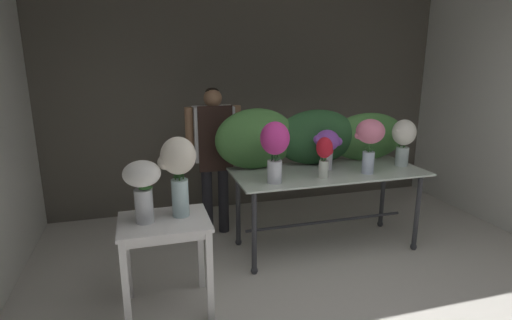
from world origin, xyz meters
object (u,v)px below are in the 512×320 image
(vase_magenta_dahlias, at_px, (275,145))
(vase_crimson_stock, at_px, (324,154))
(vase_white_roses_tall, at_px, (143,184))
(vase_violet_snapdragons, at_px, (327,145))
(display_table_glass, at_px, (328,183))
(florist, at_px, (214,145))
(side_table_white, at_px, (165,233))
(vase_ivory_carnations, at_px, (403,138))
(vase_cream_lisianthus_tall, at_px, (179,166))
(vase_rosy_lilies, at_px, (370,137))

(vase_magenta_dahlias, height_order, vase_crimson_stock, vase_magenta_dahlias)
(vase_magenta_dahlias, distance_m, vase_white_roses_tall, 1.26)
(vase_violet_snapdragons, bearing_deg, display_table_glass, -94.92)
(florist, bearing_deg, vase_white_roses_tall, -120.45)
(display_table_glass, bearing_deg, vase_violet_snapdragons, 85.08)
(side_table_white, height_order, florist, florist)
(side_table_white, height_order, vase_white_roses_tall, vase_white_roses_tall)
(display_table_glass, distance_m, vase_ivory_carnations, 0.96)
(side_table_white, distance_m, florist, 1.53)
(florist, bearing_deg, side_table_white, -115.87)
(vase_magenta_dahlias, bearing_deg, vase_violet_snapdragons, 23.22)
(display_table_glass, height_order, side_table_white, display_table_glass)
(vase_crimson_stock, bearing_deg, florist, 135.10)
(display_table_glass, relative_size, vase_violet_snapdragons, 4.73)
(display_table_glass, bearing_deg, florist, 146.44)
(side_table_white, height_order, vase_cream_lisianthus_tall, vase_cream_lisianthus_tall)
(side_table_white, bearing_deg, vase_ivory_carnations, 13.37)
(florist, bearing_deg, vase_crimson_stock, -44.90)
(vase_ivory_carnations, bearing_deg, side_table_white, -166.63)
(vase_magenta_dahlias, height_order, vase_ivory_carnations, vase_magenta_dahlias)
(vase_violet_snapdragons, bearing_deg, vase_white_roses_tall, -159.27)
(florist, distance_m, vase_white_roses_tall, 1.55)
(vase_crimson_stock, distance_m, vase_white_roses_tall, 1.75)
(vase_rosy_lilies, bearing_deg, florist, 147.58)
(vase_magenta_dahlias, bearing_deg, vase_ivory_carnations, 7.31)
(florist, relative_size, vase_ivory_carnations, 3.35)
(side_table_white, height_order, vase_ivory_carnations, vase_ivory_carnations)
(side_table_white, bearing_deg, vase_white_roses_tall, 179.84)
(vase_ivory_carnations, height_order, vase_cream_lisianthus_tall, vase_cream_lisianthus_tall)
(vase_crimson_stock, height_order, vase_rosy_lilies, vase_rosy_lilies)
(florist, height_order, vase_magenta_dahlias, florist)
(display_table_glass, bearing_deg, vase_rosy_lilies, -28.71)
(vase_cream_lisianthus_tall, bearing_deg, vase_magenta_dahlias, 21.50)
(florist, xyz_separation_m, vase_violet_snapdragons, (1.07, -0.64, 0.07))
(vase_magenta_dahlias, xyz_separation_m, vase_white_roses_tall, (-1.18, -0.41, -0.14))
(florist, xyz_separation_m, vase_ivory_carnations, (1.91, -0.73, 0.12))
(display_table_glass, relative_size, vase_ivory_carnations, 3.94)
(vase_crimson_stock, bearing_deg, vase_cream_lisianthus_tall, -165.22)
(side_table_white, bearing_deg, vase_rosy_lilies, 12.26)
(vase_ivory_carnations, xyz_separation_m, vase_rosy_lilies, (-0.51, -0.16, 0.07))
(vase_ivory_carnations, xyz_separation_m, vase_violet_snapdragons, (-0.84, 0.09, -0.04))
(vase_magenta_dahlias, height_order, vase_rosy_lilies, vase_magenta_dahlias)
(vase_violet_snapdragons, bearing_deg, vase_magenta_dahlias, -156.78)
(display_table_glass, height_order, vase_rosy_lilies, vase_rosy_lilies)
(vase_ivory_carnations, xyz_separation_m, vase_white_roses_tall, (-2.70, -0.61, -0.08))
(vase_cream_lisianthus_tall, bearing_deg, florist, 68.28)
(side_table_white, relative_size, florist, 0.46)
(display_table_glass, height_order, vase_white_roses_tall, vase_white_roses_tall)
(florist, relative_size, vase_magenta_dahlias, 2.91)
(vase_magenta_dahlias, distance_m, vase_crimson_stock, 0.53)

